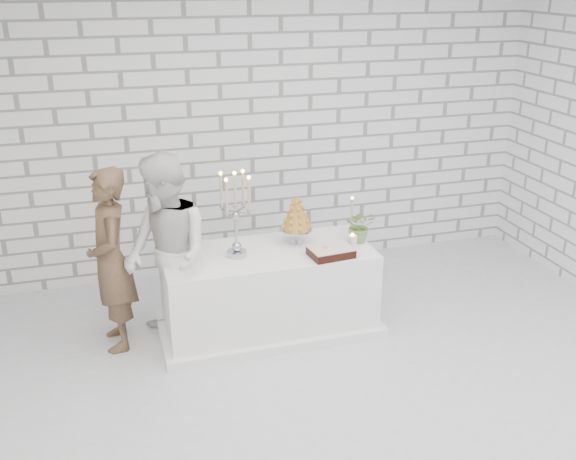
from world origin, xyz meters
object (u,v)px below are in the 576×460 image
object	(u,v)px
croquembouche	(297,220)
groom	(111,260)
bride	(167,256)
candelabra	(236,215)
cake_table	(268,290)

from	to	relation	value
croquembouche	groom	bearing A→B (deg)	179.68
groom	croquembouche	world-z (taller)	groom
bride	croquembouche	distance (m)	1.17
candelabra	croquembouche	bearing A→B (deg)	12.74
groom	candelabra	world-z (taller)	groom
candelabra	croquembouche	world-z (taller)	candelabra
cake_table	croquembouche	world-z (taller)	croquembouche
cake_table	bride	bearing A→B (deg)	-176.54
bride	candelabra	world-z (taller)	bride
candelabra	croquembouche	distance (m)	0.60
cake_table	groom	distance (m)	1.37
cake_table	groom	xyz separation A→B (m)	(-1.30, 0.12, 0.41)
candelabra	groom	bearing A→B (deg)	172.43
candelabra	croquembouche	xyz separation A→B (m)	(0.56, 0.13, -0.15)
groom	bride	size ratio (longest dim) A/B	0.93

